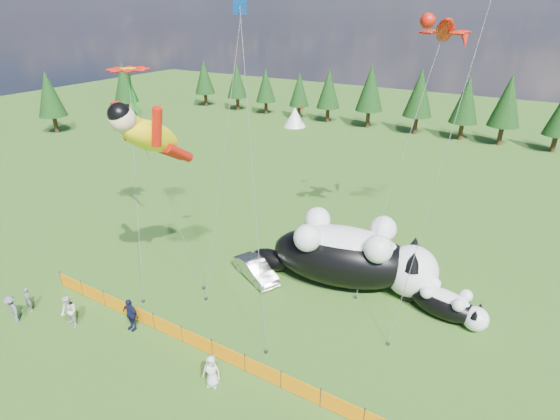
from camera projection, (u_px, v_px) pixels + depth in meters
name	position (u px, v px, depth m)	size (l,w,h in m)	color
ground	(232.00, 317.00, 24.80)	(160.00, 160.00, 0.00)	#143A0A
safety_fence	(197.00, 341.00, 22.25)	(22.06, 0.06, 1.10)	#262626
tree_line	(431.00, 106.00, 58.22)	(90.00, 4.00, 8.00)	black
festival_tents	(515.00, 146.00, 50.34)	(50.00, 3.20, 2.80)	white
cat_large	(351.00, 255.00, 27.02)	(11.83, 6.00, 4.31)	black
cat_small	(448.00, 304.00, 24.41)	(5.11, 2.41, 1.85)	black
car	(256.00, 270.00, 28.10)	(1.32, 3.79, 1.25)	#B3B3B8
spectator_a	(28.00, 300.00, 24.98)	(0.56, 0.37, 1.54)	#5D5E62
spectator_b	(69.00, 312.00, 23.62)	(0.96, 0.56, 1.97)	silver
spectator_c	(130.00, 314.00, 23.46)	(1.13, 0.58, 1.93)	#131635
spectator_d	(12.00, 309.00, 24.06)	(1.08, 0.56, 1.68)	#5D5E62
spectator_e	(212.00, 371.00, 19.94)	(0.84, 0.54, 1.71)	silver
superhero_kite	(151.00, 136.00, 22.28)	(5.38, 5.74, 12.41)	yellow
gecko_kite	(445.00, 31.00, 24.34)	(3.83, 9.35, 16.41)	red
flower_kite	(129.00, 72.00, 27.17)	(6.25, 6.96, 14.22)	red
diamond_kite_c	(241.00, 24.00, 18.15)	(2.79, 2.43, 16.85)	#0C44B8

